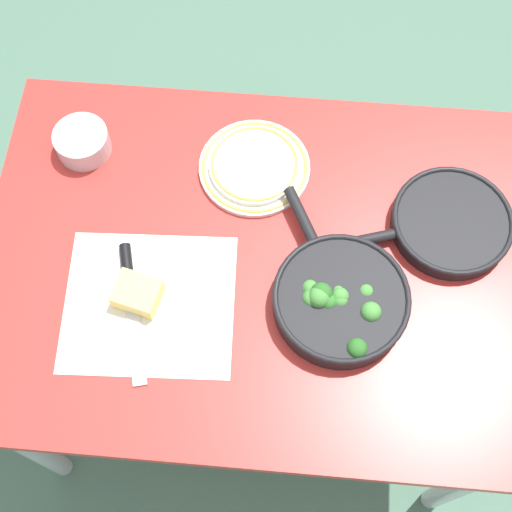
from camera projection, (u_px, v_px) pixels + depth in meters
The scene contains 9 objects.
ground_plane at pixel (256, 359), 2.15m from camera, with size 14.00×14.00×0.00m, color #476B56.
dining_table_red at pixel (256, 276), 1.56m from camera, with size 1.16×0.84×0.74m.
skillet_broccoli at pixel (340, 299), 1.41m from camera, with size 0.27×0.38×0.07m.
skillet_eggs at pixel (450, 223), 1.49m from camera, with size 0.37×0.26×0.04m.
parchment_sheet at pixel (149, 303), 1.44m from camera, with size 0.36×0.32×0.00m.
grater_knife at pixel (130, 293), 1.44m from camera, with size 0.10×0.30×0.02m.
cheese_block at pixel (138, 294), 1.43m from camera, with size 0.10×0.09×0.05m.
dinner_plate_stack at pixel (254, 166), 1.56m from camera, with size 0.25×0.25×0.03m.
prep_bowl_steel at pixel (82, 142), 1.57m from camera, with size 0.12×0.12×0.06m.
Camera 1 is at (-0.05, 0.60, 2.09)m, focal length 50.00 mm.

